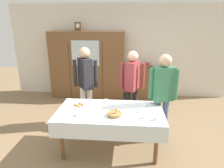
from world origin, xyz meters
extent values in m
plane|color=#846B4C|center=(0.00, 0.00, 0.00)|extent=(12.00, 12.00, 0.00)
cube|color=silver|center=(0.00, 2.65, 1.35)|extent=(6.40, 0.10, 2.70)
cylinder|color=brown|center=(-0.76, -0.54, 0.36)|extent=(0.07, 0.07, 0.72)
cylinder|color=brown|center=(0.76, -0.54, 0.36)|extent=(0.07, 0.07, 0.72)
cylinder|color=brown|center=(-0.76, 0.14, 0.36)|extent=(0.07, 0.07, 0.72)
cylinder|color=brown|center=(0.76, 0.14, 0.36)|extent=(0.07, 0.07, 0.72)
cube|color=silver|center=(0.00, -0.20, 0.74)|extent=(1.81, 0.97, 0.03)
cube|color=silver|center=(0.00, -0.68, 0.60)|extent=(1.81, 0.01, 0.24)
cube|color=brown|center=(-0.90, 2.35, 0.97)|extent=(2.15, 0.45, 1.94)
cube|color=silver|center=(-0.90, 2.13, 1.36)|extent=(0.77, 0.01, 0.70)
cube|color=black|center=(-1.37, 2.13, 0.87)|extent=(0.01, 0.01, 1.55)
cube|color=black|center=(-0.43, 2.13, 0.87)|extent=(0.01, 0.01, 1.55)
cube|color=brown|center=(-1.12, 2.35, 2.06)|extent=(0.18, 0.10, 0.24)
cylinder|color=white|center=(-1.12, 2.30, 2.09)|extent=(0.11, 0.01, 0.11)
cube|color=black|center=(-1.12, 2.30, 2.10)|extent=(0.00, 0.00, 0.04)
cube|color=black|center=(-1.10, 2.30, 2.09)|extent=(0.05, 0.00, 0.00)
cube|color=brown|center=(0.81, 2.41, 0.47)|extent=(0.97, 0.35, 0.93)
cube|color=#3D754C|center=(0.81, 2.41, 0.95)|extent=(0.13, 0.22, 0.03)
cube|color=#B29333|center=(0.81, 2.41, 0.98)|extent=(0.14, 0.18, 0.03)
cube|color=#99332D|center=(0.81, 2.41, 1.01)|extent=(0.16, 0.22, 0.03)
cube|color=#99332D|center=(0.81, 2.41, 1.04)|extent=(0.17, 0.19, 0.03)
cylinder|color=white|center=(0.57, -0.44, 0.76)|extent=(0.13, 0.13, 0.01)
cylinder|color=white|center=(0.57, -0.44, 0.79)|extent=(0.08, 0.08, 0.05)
torus|color=white|center=(0.61, -0.44, 0.79)|extent=(0.04, 0.01, 0.04)
cylinder|color=#47230F|center=(0.57, -0.44, 0.81)|extent=(0.06, 0.06, 0.01)
cylinder|color=white|center=(0.58, 0.03, 0.76)|extent=(0.13, 0.13, 0.01)
cylinder|color=white|center=(0.58, 0.03, 0.79)|extent=(0.08, 0.08, 0.05)
torus|color=white|center=(0.62, 0.03, 0.79)|extent=(0.04, 0.01, 0.04)
cylinder|color=#47230F|center=(0.58, 0.03, 0.81)|extent=(0.06, 0.06, 0.01)
cylinder|color=white|center=(-0.10, 0.13, 0.76)|extent=(0.13, 0.13, 0.01)
cylinder|color=white|center=(-0.10, 0.13, 0.79)|extent=(0.08, 0.08, 0.05)
torus|color=white|center=(-0.06, 0.13, 0.79)|extent=(0.04, 0.01, 0.04)
cylinder|color=silver|center=(-0.50, -0.45, 0.76)|extent=(0.13, 0.13, 0.01)
cylinder|color=silver|center=(-0.50, -0.45, 0.79)|extent=(0.08, 0.08, 0.05)
torus|color=silver|center=(-0.47, -0.45, 0.79)|extent=(0.04, 0.01, 0.04)
cylinder|color=white|center=(0.51, -0.23, 0.76)|extent=(0.13, 0.13, 0.01)
cylinder|color=white|center=(0.51, -0.23, 0.79)|extent=(0.08, 0.08, 0.05)
torus|color=white|center=(0.55, -0.23, 0.79)|extent=(0.04, 0.01, 0.04)
cylinder|color=silver|center=(0.74, -0.48, 0.76)|extent=(0.13, 0.13, 0.01)
cylinder|color=silver|center=(0.74, -0.48, 0.79)|extent=(0.08, 0.08, 0.05)
torus|color=silver|center=(0.78, -0.48, 0.79)|extent=(0.04, 0.01, 0.04)
cylinder|color=#47230F|center=(0.74, -0.48, 0.81)|extent=(0.06, 0.06, 0.01)
cylinder|color=#9E7542|center=(0.09, -0.39, 0.78)|extent=(0.22, 0.22, 0.05)
torus|color=#9E7542|center=(0.09, -0.39, 0.80)|extent=(0.24, 0.24, 0.02)
cylinder|color=tan|center=(0.11, -0.41, 0.85)|extent=(0.03, 0.02, 0.12)
cylinder|color=tan|center=(0.12, -0.39, 0.85)|extent=(0.04, 0.02, 0.12)
cylinder|color=tan|center=(0.11, -0.38, 0.85)|extent=(0.02, 0.03, 0.12)
cylinder|color=white|center=(-0.57, -0.06, 0.76)|extent=(0.28, 0.28, 0.01)
ellipsoid|color=#BC7F3D|center=(-0.51, -0.05, 0.78)|extent=(0.07, 0.05, 0.04)
ellipsoid|color=#BC7F3D|center=(-0.57, 0.00, 0.78)|extent=(0.07, 0.05, 0.04)
ellipsoid|color=#BC7F3D|center=(-0.63, -0.07, 0.78)|extent=(0.07, 0.05, 0.04)
ellipsoid|color=#BC7F3D|center=(-0.57, -0.12, 0.78)|extent=(0.07, 0.05, 0.04)
cube|color=silver|center=(-0.16, -0.21, 0.76)|extent=(0.10, 0.01, 0.00)
ellipsoid|color=silver|center=(-0.10, -0.21, 0.76)|extent=(0.03, 0.02, 0.01)
cube|color=silver|center=(0.08, -0.01, 0.76)|extent=(0.10, 0.01, 0.00)
ellipsoid|color=silver|center=(0.13, -0.01, 0.76)|extent=(0.03, 0.02, 0.01)
cylinder|color=#232328|center=(0.31, 0.76, 0.41)|extent=(0.11, 0.11, 0.81)
cylinder|color=#232328|center=(0.46, 0.76, 0.41)|extent=(0.11, 0.11, 0.81)
cube|color=#933338|center=(0.38, 0.76, 1.12)|extent=(0.32, 0.41, 0.61)
sphere|color=#DBB293|center=(0.38, 0.76, 1.53)|extent=(0.22, 0.22, 0.22)
cylinder|color=#933338|center=(0.16, 0.76, 1.12)|extent=(0.08, 0.08, 0.55)
cylinder|color=#933338|center=(0.60, 0.76, 1.12)|extent=(0.08, 0.08, 0.55)
cylinder|color=slate|center=(0.85, 0.16, 0.41)|extent=(0.11, 0.11, 0.83)
cylinder|color=slate|center=(1.00, 0.16, 0.41)|extent=(0.11, 0.11, 0.83)
cube|color=#33704C|center=(0.93, 0.16, 1.14)|extent=(0.41, 0.32, 0.62)
sphere|color=tan|center=(0.93, 0.16, 1.56)|extent=(0.22, 0.22, 0.22)
cylinder|color=#33704C|center=(0.71, 0.16, 1.14)|extent=(0.08, 0.08, 0.56)
cylinder|color=#33704C|center=(1.15, 0.16, 1.14)|extent=(0.08, 0.08, 0.56)
cylinder|color=silver|center=(-0.68, 0.69, 0.42)|extent=(0.11, 0.11, 0.85)
cylinder|color=silver|center=(-0.53, 0.69, 0.42)|extent=(0.11, 0.11, 0.85)
cube|color=#232328|center=(-0.60, 0.69, 1.16)|extent=(0.37, 0.41, 0.63)
sphere|color=tan|center=(-0.60, 0.69, 1.60)|extent=(0.23, 0.23, 0.23)
cylinder|color=#232328|center=(-0.82, 0.69, 1.16)|extent=(0.08, 0.08, 0.57)
cylinder|color=#232328|center=(-0.38, 0.69, 1.16)|extent=(0.08, 0.08, 0.57)
camera|label=1|loc=(0.29, -3.27, 2.23)|focal=31.82mm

